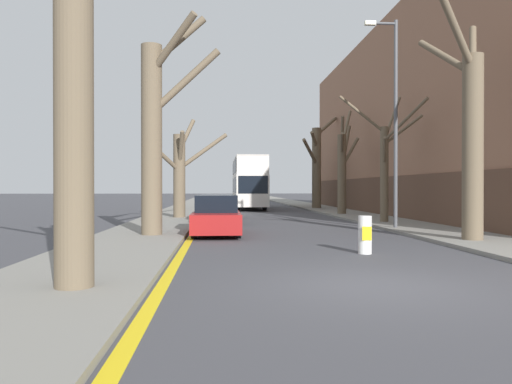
# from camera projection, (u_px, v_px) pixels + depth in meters

# --- Properties ---
(ground_plane) EXTENTS (300.00, 300.00, 0.00)m
(ground_plane) POSITION_uv_depth(u_px,v_px,m) (376.00, 286.00, 9.01)
(ground_plane) COLOR #424247
(sidewalk_left) EXTENTS (3.26, 120.00, 0.12)m
(sidewalk_left) POSITION_uv_depth(u_px,v_px,m) (196.00, 203.00, 58.48)
(sidewalk_left) COLOR gray
(sidewalk_left) RESTS_ON ground
(sidewalk_right) EXTENTS (3.26, 120.00, 0.12)m
(sidewalk_right) POSITION_uv_depth(u_px,v_px,m) (292.00, 202.00, 59.29)
(sidewalk_right) COLOR gray
(sidewalk_right) RESTS_ON ground
(building_facade_right) EXTENTS (10.08, 35.81, 12.33)m
(building_facade_right) POSITION_uv_depth(u_px,v_px,m) (447.00, 122.00, 33.23)
(building_facade_right) COLOR #93664C
(building_facade_right) RESTS_ON ground
(kerb_line_stripe) EXTENTS (0.24, 120.00, 0.01)m
(kerb_line_stripe) POSITION_uv_depth(u_px,v_px,m) (211.00, 203.00, 58.61)
(kerb_line_stripe) COLOR yellow
(kerb_line_stripe) RESTS_ON ground
(street_tree_left_0) EXTENTS (2.77, 3.80, 8.22)m
(street_tree_left_0) POSITION_uv_depth(u_px,v_px,m) (69.00, 63.00, 8.26)
(street_tree_left_0) COLOR brown
(street_tree_left_0) RESTS_ON ground
(street_tree_left_1) EXTENTS (2.81, 1.78, 7.93)m
(street_tree_left_1) POSITION_uv_depth(u_px,v_px,m) (155.00, 131.00, 17.64)
(street_tree_left_1) COLOR brown
(street_tree_left_1) RESTS_ON ground
(street_tree_left_2) EXTENTS (4.10, 2.94, 5.81)m
(street_tree_left_2) POSITION_uv_depth(u_px,v_px,m) (181.00, 171.00, 28.19)
(street_tree_left_2) COLOR brown
(street_tree_left_2) RESTS_ON ground
(street_tree_right_0) EXTENTS (2.84, 4.13, 7.73)m
(street_tree_right_0) POSITION_uv_depth(u_px,v_px,m) (470.00, 133.00, 16.00)
(street_tree_right_0) COLOR brown
(street_tree_right_0) RESTS_ON ground
(street_tree_right_1) EXTENTS (4.06, 4.92, 6.69)m
(street_tree_right_1) POSITION_uv_depth(u_px,v_px,m) (386.00, 162.00, 24.42)
(street_tree_right_1) COLOR brown
(street_tree_right_1) RESTS_ON ground
(street_tree_right_2) EXTENTS (1.83, 4.36, 7.17)m
(street_tree_right_2) POSITION_uv_depth(u_px,v_px,m) (343.00, 166.00, 32.27)
(street_tree_right_2) COLOR brown
(street_tree_right_2) RESTS_ON ground
(street_tree_right_3) EXTENTS (3.80, 4.77, 7.94)m
(street_tree_right_3) POSITION_uv_depth(u_px,v_px,m) (317.00, 164.00, 41.29)
(street_tree_right_3) COLOR brown
(street_tree_right_3) RESTS_ON ground
(double_decker_bus) EXTENTS (2.48, 11.49, 4.27)m
(double_decker_bus) POSITION_uv_depth(u_px,v_px,m) (249.00, 180.00, 42.44)
(double_decker_bus) COLOR silver
(double_decker_bus) RESTS_ON ground
(parked_car_0) EXTENTS (1.77, 4.54, 1.50)m
(parked_car_0) POSITION_uv_depth(u_px,v_px,m) (216.00, 216.00, 18.93)
(parked_car_0) COLOR maroon
(parked_car_0) RESTS_ON ground
(parked_car_1) EXTENTS (1.79, 4.49, 1.45)m
(parked_car_1) POSITION_uv_depth(u_px,v_px,m) (217.00, 210.00, 25.00)
(parked_car_1) COLOR black
(parked_car_1) RESTS_ON ground
(parked_car_2) EXTENTS (1.86, 4.11, 1.40)m
(parked_car_2) POSITION_uv_depth(u_px,v_px,m) (218.00, 206.00, 30.49)
(parked_car_2) COLOR #9EA3AD
(parked_car_2) RESTS_ON ground
(lamp_post) EXTENTS (1.40, 0.20, 8.79)m
(lamp_post) POSITION_uv_depth(u_px,v_px,m) (394.00, 114.00, 20.84)
(lamp_post) COLOR #4C4F54
(lamp_post) RESTS_ON ground
(traffic_bollard) EXTENTS (0.36, 0.37, 1.03)m
(traffic_bollard) POSITION_uv_depth(u_px,v_px,m) (365.00, 235.00, 13.42)
(traffic_bollard) COLOR white
(traffic_bollard) RESTS_ON ground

